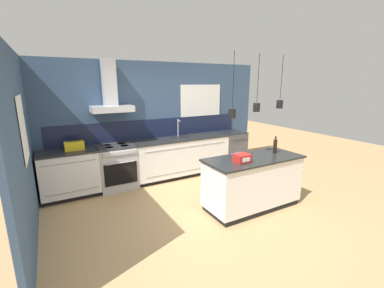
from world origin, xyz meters
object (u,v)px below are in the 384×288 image
object	(u,v)px
dishwasher	(231,149)
book_stack	(241,156)
oven_range	(117,167)
yellow_toolbox	(74,146)
bottle_on_island	(275,146)
red_supply_box	(242,158)

from	to	relation	value
dishwasher	book_stack	xyz separation A→B (m)	(-1.28, -1.92, 0.48)
oven_range	book_stack	bearing A→B (deg)	-49.14
yellow_toolbox	bottle_on_island	bearing A→B (deg)	-32.62
oven_range	dishwasher	xyz separation A→B (m)	(2.94, 0.00, -0.00)
bottle_on_island	book_stack	xyz separation A→B (m)	(-0.71, 0.08, -0.10)
bottle_on_island	yellow_toolbox	world-z (taller)	bottle_on_island
book_stack	red_supply_box	bearing A→B (deg)	-127.85
oven_range	book_stack	xyz separation A→B (m)	(1.66, -1.92, 0.48)
bottle_on_island	red_supply_box	distance (m)	0.88
red_supply_box	yellow_toolbox	world-z (taller)	yellow_toolbox
red_supply_box	book_stack	bearing A→B (deg)	52.15
book_stack	red_supply_box	world-z (taller)	red_supply_box
dishwasher	yellow_toolbox	distance (m)	3.74
oven_range	bottle_on_island	xyz separation A→B (m)	(2.37, -2.00, 0.58)
dishwasher	red_supply_box	xyz separation A→B (m)	(-1.45, -2.14, 0.52)
dishwasher	bottle_on_island	world-z (taller)	bottle_on_island
oven_range	dishwasher	size ratio (longest dim) A/B	1.00
book_stack	yellow_toolbox	xyz separation A→B (m)	(-2.42, 1.92, 0.05)
dishwasher	yellow_toolbox	world-z (taller)	yellow_toolbox
dishwasher	bottle_on_island	xyz separation A→B (m)	(-0.58, -2.00, 0.58)
dishwasher	book_stack	distance (m)	2.36
oven_range	yellow_toolbox	world-z (taller)	yellow_toolbox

